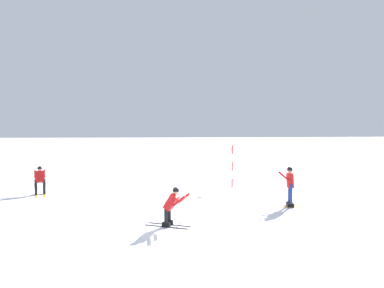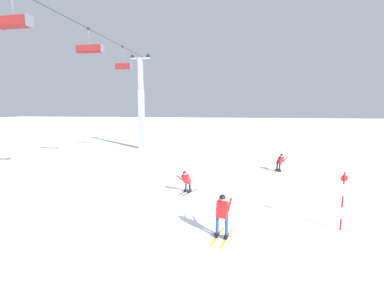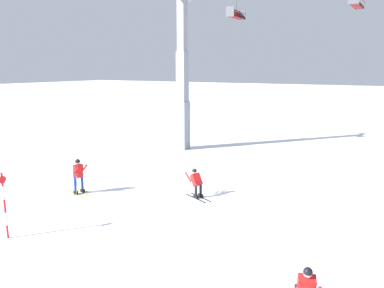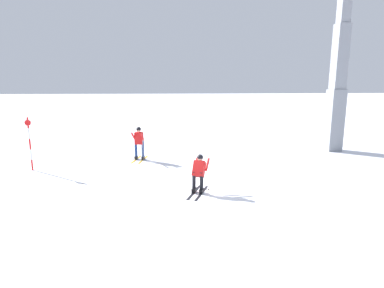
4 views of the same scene
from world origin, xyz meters
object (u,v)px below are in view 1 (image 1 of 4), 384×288
(skier_carving_main, at_px, (172,204))
(trail_marker_pole, at_px, (232,165))
(skier_distant_uphill, at_px, (40,178))
(skier_distant_downhill, at_px, (290,183))

(skier_carving_main, distance_m, trail_marker_pole, 8.29)
(trail_marker_pole, distance_m, skier_distant_uphill, 10.59)
(skier_distant_uphill, bearing_deg, trail_marker_pole, -174.65)
(skier_carving_main, xyz_separation_m, trail_marker_pole, (-3.74, -7.38, 0.54))
(trail_marker_pole, xyz_separation_m, skier_distant_uphill, (10.54, 0.99, -0.50))
(skier_distant_downhill, bearing_deg, skier_carving_main, 25.45)
(trail_marker_pole, relative_size, skier_distant_uphill, 1.36)
(trail_marker_pole, bearing_deg, skier_distant_uphill, 5.35)
(skier_carving_main, bearing_deg, skier_distant_uphill, -43.27)
(skier_distant_uphill, bearing_deg, skier_distant_downhill, 162.16)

